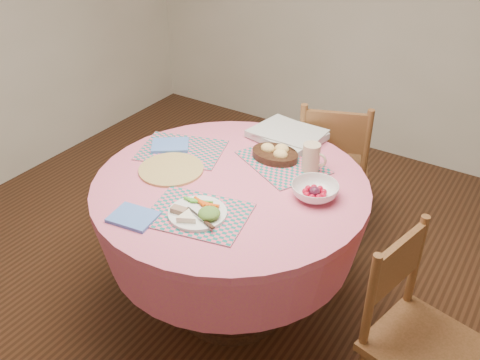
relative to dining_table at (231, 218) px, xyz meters
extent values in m
plane|color=#331C0F|center=(0.00, 0.00, -0.56)|extent=(4.00, 4.00, 0.00)
cylinder|color=#DF6876|center=(0.00, 0.00, 0.17)|extent=(1.24, 1.24, 0.04)
cone|color=#DF6876|center=(0.00, 0.00, 0.00)|extent=(1.24, 1.24, 0.30)
cylinder|color=black|center=(0.00, 0.00, -0.34)|extent=(0.14, 0.14, 0.44)
cylinder|color=black|center=(0.00, 0.00, -0.53)|extent=(0.56, 0.56, 0.06)
cube|color=brown|center=(0.96, -0.11, -0.16)|extent=(0.45, 0.46, 0.04)
cylinder|color=brown|center=(0.85, 0.08, -0.36)|extent=(0.04, 0.04, 0.40)
cylinder|color=brown|center=(0.76, -0.23, 0.07)|extent=(0.04, 0.04, 0.44)
cylinder|color=brown|center=(0.83, 0.08, 0.07)|extent=(0.04, 0.04, 0.44)
cube|color=brown|center=(0.79, -0.08, 0.15)|extent=(0.10, 0.32, 0.21)
cube|color=brown|center=(0.12, 0.87, -0.13)|extent=(0.53, 0.52, 0.04)
cylinder|color=brown|center=(0.22, 1.08, -0.34)|extent=(0.05, 0.05, 0.42)
cylinder|color=brown|center=(-0.09, 0.96, -0.34)|extent=(0.05, 0.05, 0.42)
cylinder|color=brown|center=(0.34, 0.79, -0.34)|extent=(0.05, 0.05, 0.42)
cylinder|color=brown|center=(0.02, 0.66, -0.34)|extent=(0.05, 0.05, 0.42)
cylinder|color=brown|center=(0.34, 0.77, 0.10)|extent=(0.05, 0.05, 0.47)
cylinder|color=brown|center=(0.03, 0.64, 0.10)|extent=(0.05, 0.05, 0.47)
cube|color=brown|center=(0.19, 0.71, 0.19)|extent=(0.32, 0.15, 0.23)
cube|color=#136D67|center=(0.02, -0.28, 0.20)|extent=(0.45, 0.38, 0.01)
cube|color=#136D67|center=(-0.36, 0.11, 0.20)|extent=(0.47, 0.41, 0.01)
cube|color=#136D67|center=(0.11, 0.28, 0.20)|extent=(0.49, 0.45, 0.01)
cylinder|color=#AC864A|center=(-0.29, -0.06, 0.20)|extent=(0.30, 0.30, 0.01)
cube|color=#4F78CD|center=(-0.18, -0.44, 0.20)|extent=(0.20, 0.16, 0.01)
cube|color=#4F78CD|center=(-0.43, 0.11, 0.21)|extent=(0.23, 0.22, 0.01)
cylinder|color=white|center=(0.03, -0.28, 0.21)|extent=(0.24, 0.24, 0.01)
ellipsoid|color=#296121|center=(0.09, -0.29, 0.23)|extent=(0.10, 0.10, 0.04)
cylinder|color=#FCECCA|center=(0.02, -0.35, 0.23)|extent=(0.12, 0.12, 0.02)
cube|color=#956B56|center=(-0.04, -0.32, 0.23)|extent=(0.07, 0.04, 0.02)
cube|color=silver|center=(0.05, -0.31, 0.22)|extent=(0.15, 0.06, 0.00)
cylinder|color=black|center=(0.06, 0.29, 0.22)|extent=(0.23, 0.23, 0.03)
ellipsoid|color=#F3DC7C|center=(0.02, 0.29, 0.25)|extent=(0.07, 0.06, 0.05)
ellipsoid|color=#F3DC7C|center=(0.08, 0.32, 0.25)|extent=(0.07, 0.06, 0.05)
ellipsoid|color=#F3DC7C|center=(0.10, 0.27, 0.25)|extent=(0.07, 0.06, 0.05)
cylinder|color=#C9AC8A|center=(0.25, 0.28, 0.27)|extent=(0.08, 0.08, 0.13)
torus|color=#C9AC8A|center=(0.30, 0.28, 0.27)|extent=(0.07, 0.01, 0.07)
imported|color=white|center=(0.36, 0.10, 0.23)|extent=(0.22, 0.22, 0.06)
sphere|color=#BB0925|center=(0.40, 0.10, 0.22)|extent=(0.03, 0.03, 0.03)
sphere|color=#BB0925|center=(0.40, 0.12, 0.22)|extent=(0.03, 0.03, 0.03)
sphere|color=#BB0925|center=(0.37, 0.14, 0.22)|extent=(0.03, 0.03, 0.03)
sphere|color=#BB0925|center=(0.34, 0.13, 0.22)|extent=(0.03, 0.03, 0.03)
sphere|color=#BB0925|center=(0.33, 0.11, 0.22)|extent=(0.03, 0.03, 0.03)
sphere|color=#BB0925|center=(0.33, 0.08, 0.22)|extent=(0.03, 0.03, 0.03)
sphere|color=#BB0925|center=(0.34, 0.06, 0.22)|extent=(0.03, 0.03, 0.03)
sphere|color=#BB0925|center=(0.37, 0.06, 0.22)|extent=(0.03, 0.03, 0.03)
sphere|color=#BB0925|center=(0.40, 0.07, 0.22)|extent=(0.03, 0.03, 0.03)
sphere|color=#45132A|center=(0.36, 0.10, 0.22)|extent=(0.05, 0.05, 0.05)
cube|color=silver|center=(0.01, 0.50, 0.22)|extent=(0.38, 0.32, 0.03)
cube|color=silver|center=(0.03, 0.50, 0.24)|extent=(0.32, 0.25, 0.01)
camera|label=1|loc=(1.12, -1.66, 1.47)|focal=40.00mm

